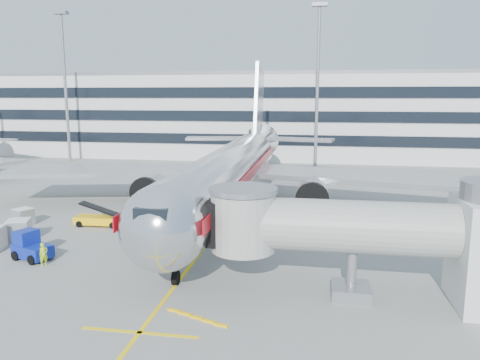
% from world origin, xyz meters
% --- Properties ---
extents(ground, '(180.00, 180.00, 0.00)m').
position_xyz_m(ground, '(0.00, 0.00, 0.00)').
color(ground, gray).
rests_on(ground, ground).
extents(lead_in_line, '(0.25, 70.00, 0.01)m').
position_xyz_m(lead_in_line, '(0.00, 10.00, 0.01)').
color(lead_in_line, yellow).
rests_on(lead_in_line, ground).
extents(stop_bar, '(6.00, 0.25, 0.01)m').
position_xyz_m(stop_bar, '(0.00, -14.00, 0.01)').
color(stop_bar, yellow).
rests_on(stop_bar, ground).
extents(main_jet, '(50.95, 48.70, 16.06)m').
position_xyz_m(main_jet, '(0.00, 11.72, 4.23)').
color(main_jet, silver).
rests_on(main_jet, ground).
extents(jet_bridge, '(17.80, 4.50, 7.00)m').
position_xyz_m(jet_bridge, '(12.18, -8.00, 3.87)').
color(jet_bridge, silver).
rests_on(jet_bridge, ground).
extents(terminal, '(150.00, 24.25, 15.60)m').
position_xyz_m(terminal, '(0.00, 57.95, 7.80)').
color(terminal, silver).
rests_on(terminal, ground).
extents(light_mast_west, '(2.40, 1.20, 25.45)m').
position_xyz_m(light_mast_west, '(-35.00, 42.00, 14.88)').
color(light_mast_west, gray).
rests_on(light_mast_west, ground).
extents(light_mast_centre, '(2.40, 1.20, 25.45)m').
position_xyz_m(light_mast_centre, '(8.00, 42.00, 14.88)').
color(light_mast_centre, gray).
rests_on(light_mast_centre, ground).
extents(belt_loader, '(4.50, 1.72, 2.15)m').
position_xyz_m(belt_loader, '(-10.72, 3.66, 0.61)').
color(belt_loader, yellow).
rests_on(belt_loader, ground).
extents(baggage_tug, '(3.11, 2.50, 2.06)m').
position_xyz_m(baggage_tug, '(-11.55, -5.24, 0.90)').
color(baggage_tug, navy).
rests_on(baggage_tug, ground).
extents(cargo_container_left, '(2.15, 2.15, 1.77)m').
position_xyz_m(cargo_container_left, '(-14.95, -1.67, 0.89)').
color(cargo_container_left, '#A6A8AC').
rests_on(cargo_container_left, ground).
extents(cargo_container_right, '(1.86, 1.86, 1.51)m').
position_xyz_m(cargo_container_right, '(-17.55, 2.78, 0.76)').
color(cargo_container_right, '#A6A8AC').
rests_on(cargo_container_right, ground).
extents(ramp_worker, '(0.66, 0.71, 1.63)m').
position_xyz_m(ramp_worker, '(-9.87, -6.34, 0.81)').
color(ramp_worker, '#AED616').
rests_on(ramp_worker, ground).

